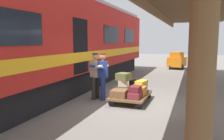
# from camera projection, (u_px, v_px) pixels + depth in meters

# --- Properties ---
(ground_plane) EXTENTS (60.00, 60.00, 0.00)m
(ground_plane) POSITION_uv_depth(u_px,v_px,m) (138.00, 103.00, 7.77)
(ground_plane) COLOR slate
(platform_canopy) EXTENTS (3.20, 18.45, 3.56)m
(platform_canopy) POSITION_uv_depth(u_px,v_px,m) (197.00, 3.00, 6.75)
(platform_canopy) COLOR brown
(platform_canopy) RESTS_ON ground_plane
(train_car) EXTENTS (3.02, 18.73, 4.00)m
(train_car) POSITION_uv_depth(u_px,v_px,m) (47.00, 43.00, 8.75)
(train_car) COLOR #B21E19
(train_car) RESTS_ON ground_plane
(luggage_cart) EXTENTS (1.19, 1.78, 0.28)m
(luggage_cart) POSITION_uv_depth(u_px,v_px,m) (131.00, 95.00, 7.92)
(luggage_cart) COLOR brown
(luggage_cart) RESTS_ON ground_plane
(suitcase_burgundy_valise) EXTENTS (0.38, 0.59, 0.20)m
(suitcase_burgundy_valise) POSITION_uv_depth(u_px,v_px,m) (135.00, 95.00, 7.36)
(suitcase_burgundy_valise) COLOR maroon
(suitcase_burgundy_valise) RESTS_ON luggage_cart
(suitcase_slate_roller) EXTENTS (0.39, 0.47, 0.29)m
(suitcase_slate_roller) POSITION_uv_depth(u_px,v_px,m) (124.00, 90.00, 7.99)
(suitcase_slate_roller) COLOR #4C515B
(suitcase_slate_roller) RESTS_ON luggage_cart
(suitcase_navy_fabric) EXTENTS (0.40, 0.47, 0.26)m
(suitcase_navy_fabric) POSITION_uv_depth(u_px,v_px,m) (141.00, 88.00, 8.26)
(suitcase_navy_fabric) COLOR navy
(suitcase_navy_fabric) RESTS_ON luggage_cart
(suitcase_orange_carryall) EXTENTS (0.49, 0.57, 0.29)m
(suitcase_orange_carryall) POSITION_uv_depth(u_px,v_px,m) (138.00, 91.00, 7.81)
(suitcase_orange_carryall) COLOR #CC6B23
(suitcase_orange_carryall) RESTS_ON luggage_cart
(suitcase_brown_leather) EXTENTS (0.54, 0.62, 0.24)m
(suitcase_brown_leather) POSITION_uv_depth(u_px,v_px,m) (119.00, 93.00, 7.53)
(suitcase_brown_leather) COLOR brown
(suitcase_brown_leather) RESTS_ON luggage_cart
(suitcase_gray_aluminum) EXTENTS (0.45, 0.49, 0.28)m
(suitcase_gray_aluminum) POSITION_uv_depth(u_px,v_px,m) (127.00, 87.00, 8.44)
(suitcase_gray_aluminum) COLOR #9EA0A5
(suitcase_gray_aluminum) RESTS_ON luggage_cart
(suitcase_cream_canvas) EXTENTS (0.45, 0.50, 0.19)m
(suitcase_cream_canvas) POSITION_uv_depth(u_px,v_px,m) (124.00, 83.00, 7.98)
(suitcase_cream_canvas) COLOR beige
(suitcase_cream_canvas) RESTS_ON suitcase_slate_roller
(suitcase_black_hardshell) EXTENTS (0.45, 0.42, 0.17)m
(suitcase_black_hardshell) POSITION_uv_depth(u_px,v_px,m) (129.00, 81.00, 8.43)
(suitcase_black_hardshell) COLOR black
(suitcase_black_hardshell) RESTS_ON suitcase_gray_aluminum
(suitcase_yellow_case) EXTENTS (0.42, 0.61, 0.16)m
(suitcase_yellow_case) POSITION_uv_depth(u_px,v_px,m) (141.00, 83.00, 8.26)
(suitcase_yellow_case) COLOR gold
(suitcase_yellow_case) RESTS_ON suitcase_navy_fabric
(suitcase_olive_duffel) EXTENTS (0.51, 0.53, 0.26)m
(suitcase_olive_duffel) POSITION_uv_depth(u_px,v_px,m) (123.00, 77.00, 7.94)
(suitcase_olive_duffel) COLOR brown
(suitcase_olive_duffel) RESTS_ON suitcase_cream_canvas
(suitcase_maroon_trunk) EXTENTS (0.34, 0.48, 0.20)m
(suitcase_maroon_trunk) POSITION_uv_depth(u_px,v_px,m) (135.00, 89.00, 7.36)
(suitcase_maroon_trunk) COLOR maroon
(suitcase_maroon_trunk) RESTS_ON suitcase_burgundy_valise
(porter_in_overalls) EXTENTS (0.73, 0.55, 1.70)m
(porter_in_overalls) POSITION_uv_depth(u_px,v_px,m) (102.00, 75.00, 8.17)
(porter_in_overalls) COLOR navy
(porter_in_overalls) RESTS_ON ground_plane
(porter_by_door) EXTENTS (0.73, 0.58, 1.70)m
(porter_by_door) POSITION_uv_depth(u_px,v_px,m) (96.00, 74.00, 8.25)
(porter_by_door) COLOR #332D28
(porter_by_door) RESTS_ON ground_plane
(baggage_tug) EXTENTS (1.41, 1.88, 1.30)m
(baggage_tug) POSITION_uv_depth(u_px,v_px,m) (177.00, 61.00, 17.30)
(baggage_tug) COLOR orange
(baggage_tug) RESTS_ON ground_plane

